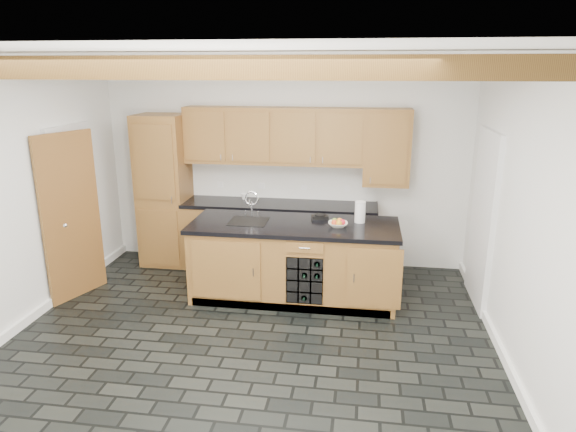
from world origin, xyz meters
The scene contains 10 objects.
ground centered at (0.00, 0.00, 0.00)m, with size 5.00×5.00×0.00m, color black.
room_shell centered at (-0.09, 0.53, 1.53)m, with size 5.01×5.00×5.00m.
back_cabinetry centered at (-0.38, 2.24, 0.98)m, with size 3.65×0.62×2.20m.
island centered at (0.31, 1.28, 0.46)m, with size 2.48×0.96×0.93m.
faucet centered at (-0.25, 1.33, 0.96)m, with size 0.45×0.40×0.34m.
kitchen_scale centered at (0.59, 1.52, 0.96)m, with size 0.22×0.15×0.06m.
fruit_bowl centered at (0.82, 1.25, 0.96)m, with size 0.22×0.22×0.06m, color white.
fruit_cluster centered at (0.82, 1.25, 0.99)m, with size 0.16×0.17×0.07m.
paper_towel centered at (1.06, 1.46, 1.06)m, with size 0.12×0.12×0.25m, color white.
mug centered at (-0.54, 2.34, 0.97)m, with size 0.09×0.09×0.09m, color white.
Camera 1 is at (1.08, -4.44, 2.70)m, focal length 32.00 mm.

